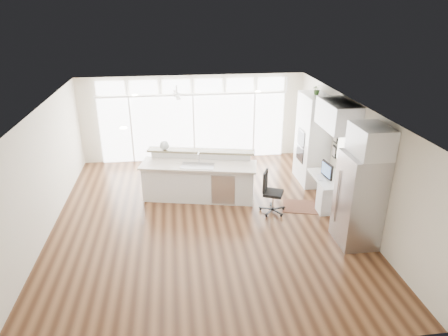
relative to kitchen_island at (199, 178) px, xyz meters
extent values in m
cube|color=#3C2112|center=(0.05, -1.11, -0.60)|extent=(7.00, 8.00, 0.02)
cube|color=white|center=(0.05, -1.11, 2.11)|extent=(7.00, 8.00, 0.02)
cube|color=beige|center=(0.05, 2.89, 0.76)|extent=(7.00, 0.04, 2.70)
cube|color=beige|center=(0.05, -5.11, 0.76)|extent=(7.00, 0.04, 2.70)
cube|color=beige|center=(-3.45, -1.11, 0.76)|extent=(0.04, 8.00, 2.70)
cube|color=beige|center=(3.55, -1.11, 0.76)|extent=(0.04, 8.00, 2.70)
cube|color=white|center=(0.05, 2.83, 0.46)|extent=(5.80, 0.06, 2.08)
cube|color=white|center=(0.05, 2.83, 1.79)|extent=(5.90, 0.06, 0.40)
cube|color=silver|center=(3.51, -0.81, 0.96)|extent=(0.04, 0.85, 0.85)
cube|color=white|center=(-0.45, 1.69, 1.89)|extent=(1.16, 1.16, 0.32)
cube|color=silver|center=(0.05, -0.91, 2.09)|extent=(3.40, 3.00, 0.02)
cube|color=silver|center=(3.22, 0.69, 0.66)|extent=(0.64, 1.20, 2.50)
cube|color=silver|center=(3.18, -0.81, -0.21)|extent=(0.72, 1.30, 0.76)
cube|color=silver|center=(3.22, -0.81, 1.76)|extent=(0.64, 1.30, 0.64)
cube|color=#AEADB2|center=(3.16, -2.46, 0.41)|extent=(0.76, 0.90, 2.00)
cube|color=silver|center=(3.22, -2.46, 1.71)|extent=(0.64, 0.90, 0.60)
cube|color=black|center=(3.51, -0.19, 0.81)|extent=(0.06, 0.22, 0.80)
cube|color=silver|center=(0.00, 0.00, 0.00)|extent=(3.12, 1.72, 1.17)
cube|color=#361A11|center=(2.56, -0.84, -0.58)|extent=(1.16, 0.96, 0.01)
cube|color=black|center=(1.73, -0.99, -0.06)|extent=(0.71, 0.68, 1.05)
sphere|color=silver|center=(-0.84, 0.60, 0.71)|extent=(0.29, 0.29, 0.25)
cube|color=black|center=(3.10, -0.81, 0.39)|extent=(0.14, 0.52, 0.43)
cube|color=silver|center=(2.93, -0.81, 0.18)|extent=(0.16, 0.32, 0.02)
imported|color=#325624|center=(3.22, 0.69, 2.02)|extent=(0.26, 0.29, 0.21)
camera|label=1|loc=(-0.56, -9.37, 4.27)|focal=32.00mm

